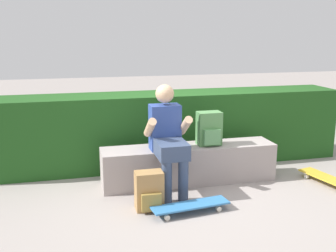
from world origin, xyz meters
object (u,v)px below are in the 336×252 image
object	(u,v)px
bench_main	(189,164)
backpack_on_bench	(209,129)
backpack_on_ground	(149,191)
person_skater	(168,136)
skateboard_beside_bench	(329,179)
skateboard_near_person	(190,206)

from	to	relation	value
bench_main	backpack_on_bench	world-z (taller)	backpack_on_bench
backpack_on_bench	backpack_on_ground	xyz separation A→B (m)	(-0.86, -0.64, -0.45)
person_skater	bench_main	bearing A→B (deg)	33.80
backpack_on_ground	person_skater	bearing A→B (deg)	55.41
person_skater	backpack_on_ground	xyz separation A→B (m)	(-0.30, -0.44, -0.46)
backpack_on_bench	backpack_on_ground	size ratio (longest dim) A/B	1.00
skateboard_beside_bench	backpack_on_bench	world-z (taller)	backpack_on_bench
skateboard_near_person	skateboard_beside_bench	xyz separation A→B (m)	(1.81, 0.32, 0.00)
skateboard_near_person	backpack_on_ground	bearing A→B (deg)	155.30
skateboard_near_person	skateboard_beside_bench	bearing A→B (deg)	9.97
skateboard_beside_bench	backpack_on_bench	xyz separation A→B (m)	(-1.33, 0.50, 0.57)
skateboard_beside_bench	skateboard_near_person	bearing A→B (deg)	-170.03
person_skater	skateboard_beside_bench	world-z (taller)	person_skater
person_skater	backpack_on_ground	world-z (taller)	person_skater
bench_main	skateboard_near_person	size ratio (longest dim) A/B	2.54
bench_main	skateboard_near_person	world-z (taller)	bench_main
skateboard_near_person	person_skater	bearing A→B (deg)	97.38
skateboard_near_person	skateboard_beside_bench	world-z (taller)	same
skateboard_near_person	bench_main	bearing A→B (deg)	74.31
backpack_on_ground	skateboard_beside_bench	bearing A→B (deg)	3.67
skateboard_near_person	backpack_on_ground	distance (m)	0.44
person_skater	skateboard_near_person	distance (m)	0.85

